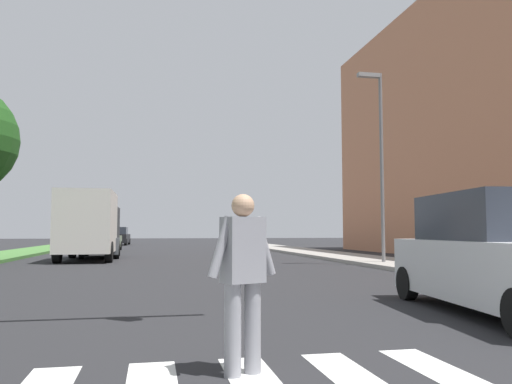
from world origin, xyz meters
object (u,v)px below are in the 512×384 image
(sedan_midblock, at_px, (101,242))
(sedan_far_horizon, at_px, (119,237))
(pedestrian_performer, at_px, (243,274))
(sedan_distant, at_px, (104,239))
(suv_crossing, at_px, (500,256))
(truck_box_delivery, at_px, (90,225))
(street_lamp_right, at_px, (379,149))

(sedan_midblock, height_order, sedan_far_horizon, sedan_far_horizon)
(pedestrian_performer, relative_size, sedan_distant, 0.36)
(pedestrian_performer, height_order, suv_crossing, suv_crossing)
(sedan_midblock, bearing_deg, sedan_distant, 94.09)
(sedan_far_horizon, bearing_deg, sedan_midblock, -88.40)
(suv_crossing, height_order, sedan_far_horizon, suv_crossing)
(sedan_distant, relative_size, truck_box_delivery, 0.75)
(street_lamp_right, distance_m, sedan_distant, 21.17)
(sedan_midblock, distance_m, sedan_far_horizon, 23.96)
(pedestrian_performer, height_order, sedan_midblock, pedestrian_performer)
(street_lamp_right, xyz_separation_m, sedan_far_horizon, (-11.99, 32.53, -3.79))
(truck_box_delivery, bearing_deg, sedan_midblock, 83.34)
(suv_crossing, height_order, sedan_midblock, suv_crossing)
(suv_crossing, distance_m, sedan_far_horizon, 44.48)
(pedestrian_performer, bearing_deg, sedan_far_horizon, 95.05)
(suv_crossing, bearing_deg, street_lamp_right, 73.88)
(street_lamp_right, relative_size, sedan_midblock, 1.77)
(suv_crossing, distance_m, sedan_distant, 29.46)
(suv_crossing, distance_m, truck_box_delivery, 19.10)
(sedan_far_horizon, bearing_deg, truck_box_delivery, -89.19)
(sedan_distant, bearing_deg, truck_box_delivery, -88.37)
(sedan_midblock, distance_m, truck_box_delivery, 2.68)
(pedestrian_performer, bearing_deg, sedan_midblock, 98.73)
(sedan_distant, height_order, sedan_far_horizon, sedan_far_horizon)
(street_lamp_right, bearing_deg, sedan_far_horizon, 110.23)
(suv_crossing, relative_size, sedan_far_horizon, 1.04)
(street_lamp_right, height_order, suv_crossing, street_lamp_right)
(street_lamp_right, distance_m, suv_crossing, 12.08)
(pedestrian_performer, distance_m, suv_crossing, 5.37)
(suv_crossing, height_order, truck_box_delivery, truck_box_delivery)
(sedan_distant, bearing_deg, street_lamp_right, -55.05)
(truck_box_delivery, bearing_deg, suv_crossing, -63.82)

